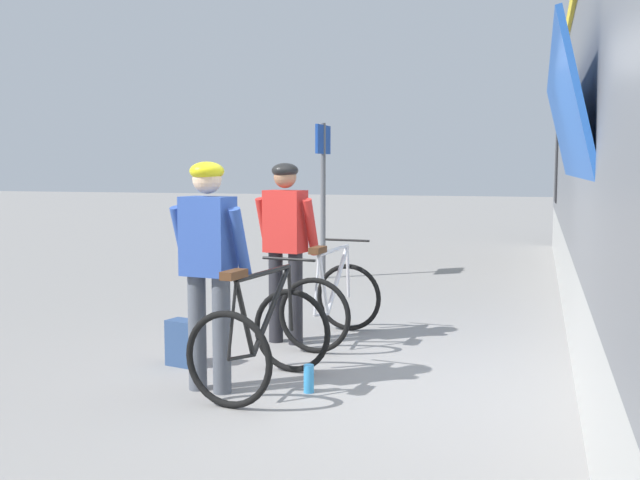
{
  "coord_description": "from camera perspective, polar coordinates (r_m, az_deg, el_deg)",
  "views": [
    {
      "loc": [
        1.29,
        -5.44,
        1.71
      ],
      "look_at": [
        -0.64,
        1.02,
        1.05
      ],
      "focal_mm": 41.13,
      "sensor_mm": 36.0,
      "label": 1
    }
  ],
  "objects": [
    {
      "name": "ground_plane",
      "position": [
        5.85,
        3.18,
        -11.42
      ],
      "size": [
        80.0,
        80.0,
        0.0
      ],
      "primitive_type": "plane",
      "color": "gray"
    },
    {
      "name": "cyclist_near_in_red",
      "position": [
        7.11,
        -2.7,
        0.3
      ],
      "size": [
        0.64,
        0.37,
        1.76
      ],
      "color": "#232328",
      "rests_on": "ground"
    },
    {
      "name": "bicycle_near_silver",
      "position": [
        7.26,
        0.96,
        -4.78
      ],
      "size": [
        0.78,
        1.11,
        0.99
      ],
      "color": "black",
      "rests_on": "ground"
    },
    {
      "name": "bicycle_far_black",
      "position": [
        5.74,
        -4.53,
        -7.62
      ],
      "size": [
        0.84,
        1.15,
        0.99
      ],
      "color": "black",
      "rests_on": "ground"
    },
    {
      "name": "water_bottle_near_the_bikes",
      "position": [
        5.7,
        -0.88,
        -10.74
      ],
      "size": [
        0.08,
        0.08,
        0.22
      ],
      "primitive_type": "cylinder",
      "color": "#338CCC",
      "rests_on": "ground"
    },
    {
      "name": "platform_sign_post",
      "position": [
        11.35,
        0.24,
        5.17
      ],
      "size": [
        0.08,
        0.7,
        2.4
      ],
      "color": "#595B60",
      "rests_on": "ground"
    },
    {
      "name": "cyclist_far_in_blue",
      "position": [
        5.62,
        -8.68,
        -1.18
      ],
      "size": [
        0.64,
        0.36,
        1.76
      ],
      "color": "#4C515B",
      "rests_on": "ground"
    },
    {
      "name": "backpack_on_platform",
      "position": [
        6.54,
        -10.55,
        -7.86
      ],
      "size": [
        0.31,
        0.24,
        0.4
      ],
      "primitive_type": "cube",
      "rotation": [
        0.0,
        0.0,
        -0.23
      ],
      "color": "navy",
      "rests_on": "ground"
    }
  ]
}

